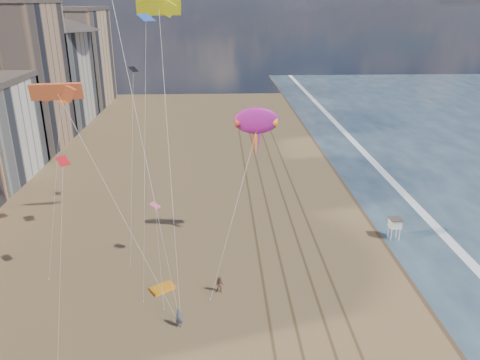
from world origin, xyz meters
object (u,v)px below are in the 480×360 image
lifeguard_stand (395,223)px  kite_flyer_b (220,285)px  grounded_kite (163,288)px  show_kite (256,121)px  kite_flyer_a (179,318)px

lifeguard_stand → kite_flyer_b: 24.65m
grounded_kite → lifeguard_stand: bearing=-16.0°
show_kite → kite_flyer_a: (-8.03, -14.28, -15.01)m
grounded_kite → show_kite: show_kite is taller
show_kite → kite_flyer_b: bearing=-115.5°
kite_flyer_a → grounded_kite: bearing=108.3°
kite_flyer_a → show_kite: bearing=58.9°
grounded_kite → kite_flyer_a: bearing=-105.4°
grounded_kite → kite_flyer_b: bearing=-43.6°
kite_flyer_a → kite_flyer_b: size_ratio=1.03×
kite_flyer_b → grounded_kite: bearing=-174.3°
grounded_kite → kite_flyer_a: 6.61m
grounded_kite → kite_flyer_a: (2.25, -6.15, 0.84)m
show_kite → grounded_kite: bearing=-141.7°
show_kite → kite_flyer_a: 22.22m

